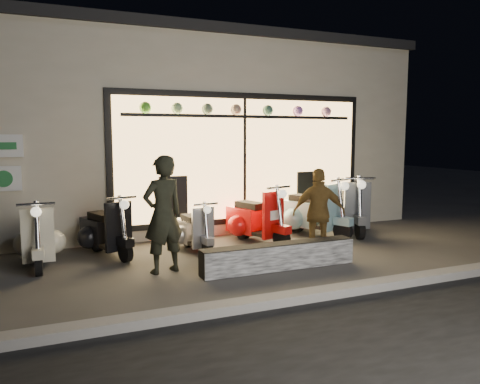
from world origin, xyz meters
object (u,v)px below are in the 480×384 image
object	(u,v)px
scooter_red	(252,219)
man	(163,215)
graffiti_barrier	(279,256)
scooter_silver	(193,230)
woman	(319,213)

from	to	relation	value
scooter_red	man	bearing A→B (deg)	-164.40
graffiti_barrier	scooter_red	xyz separation A→B (m)	(0.40, 1.88, 0.23)
graffiti_barrier	scooter_silver	world-z (taller)	scooter_silver
man	woman	world-z (taller)	man
graffiti_barrier	scooter_silver	bearing A→B (deg)	116.51
scooter_red	man	size ratio (longest dim) A/B	0.87
scooter_silver	graffiti_barrier	bearing A→B (deg)	-69.10
scooter_silver	man	world-z (taller)	man
scooter_silver	man	distance (m)	1.51
scooter_red	graffiti_barrier	bearing A→B (deg)	-120.13
scooter_silver	man	size ratio (longest dim) A/B	0.70
scooter_silver	woman	xyz separation A→B (m)	(1.81, -1.27, 0.39)
graffiti_barrier	scooter_silver	distance (m)	1.90
scooter_silver	scooter_red	xyz separation A→B (m)	(1.25, 0.19, 0.08)
scooter_red	woman	bearing A→B (deg)	-86.98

